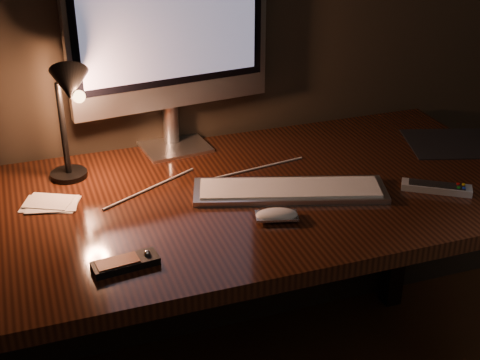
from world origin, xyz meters
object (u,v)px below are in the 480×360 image
object	(u,v)px
monitor	(169,28)
desk_lamp	(69,101)
desk	(219,226)
tv_remote	(436,187)
mouse	(277,216)
media_remote	(125,263)
keyboard	(290,190)

from	to	relation	value
monitor	desk_lamp	distance (m)	0.34
desk	tv_remote	world-z (taller)	tv_remote
desk_lamp	mouse	bearing A→B (deg)	-62.78
media_remote	tv_remote	distance (m)	0.82
monitor	tv_remote	world-z (taller)	monitor
desk	monitor	xyz separation A→B (m)	(-0.05, 0.26, 0.48)
desk	mouse	bearing A→B (deg)	-71.81
mouse	monitor	bearing A→B (deg)	119.86
keyboard	monitor	bearing A→B (deg)	136.57
keyboard	mouse	size ratio (longest dim) A/B	4.88
desk	media_remote	bearing A→B (deg)	-134.76
media_remote	tv_remote	bearing A→B (deg)	-0.93
tv_remote	desk_lamp	size ratio (longest dim) A/B	0.52
keyboard	mouse	xyz separation A→B (m)	(-0.08, -0.11, 0.00)
monitor	desk_lamp	xyz separation A→B (m)	(-0.29, -0.12, -0.13)
monitor	keyboard	bearing A→B (deg)	-67.12
mouse	tv_remote	size ratio (longest dim) A/B	0.59
keyboard	tv_remote	size ratio (longest dim) A/B	2.88
media_remote	tv_remote	xyz separation A→B (m)	(0.82, 0.08, 0.00)
keyboard	media_remote	bearing A→B (deg)	-139.92
desk	desk_lamp	world-z (taller)	desk_lamp
media_remote	mouse	bearing A→B (deg)	5.20
keyboard	desk_lamp	distance (m)	0.60
media_remote	desk	bearing A→B (deg)	38.89
desk_lamp	monitor	bearing A→B (deg)	0.58
mouse	media_remote	world-z (taller)	media_remote
desk	media_remote	size ratio (longest dim) A/B	11.09
monitor	keyboard	distance (m)	0.54
media_remote	desk_lamp	xyz separation A→B (m)	(-0.04, 0.44, 0.21)
monitor	keyboard	world-z (taller)	monitor
media_remote	monitor	bearing A→B (deg)	59.56
desk	desk_lamp	xyz separation A→B (m)	(-0.34, 0.14, 0.35)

